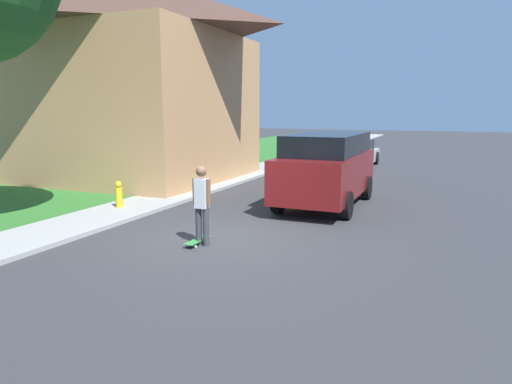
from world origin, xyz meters
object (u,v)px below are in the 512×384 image
object	(u,v)px
car_down_street	(355,154)
skateboard	(198,241)
fire_hydrant	(119,195)
suv_parked	(327,167)
skateboarder	(202,202)

from	to	relation	value
car_down_street	skateboard	bearing A→B (deg)	-91.24
car_down_street	fire_hydrant	xyz separation A→B (m)	(-4.02, -13.00, -0.19)
suv_parked	car_down_street	world-z (taller)	suv_parked
car_down_street	fire_hydrant	bearing A→B (deg)	-107.20
car_down_street	skateboard	xyz separation A→B (m)	(-0.32, -15.00, -0.56)
suv_parked	skateboard	distance (m)	5.30
suv_parked	fire_hydrant	distance (m)	5.99
suv_parked	skateboarder	world-z (taller)	suv_parked
skateboard	fire_hydrant	size ratio (longest dim) A/B	1.07
skateboarder	skateboard	distance (m)	0.84
car_down_street	suv_parked	bearing A→B (deg)	-83.64
skateboarder	fire_hydrant	distance (m)	4.33
car_down_street	fire_hydrant	size ratio (longest dim) A/B	5.96
skateboard	car_down_street	bearing A→B (deg)	88.76
skateboard	fire_hydrant	xyz separation A→B (m)	(-3.70, 2.00, 0.37)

